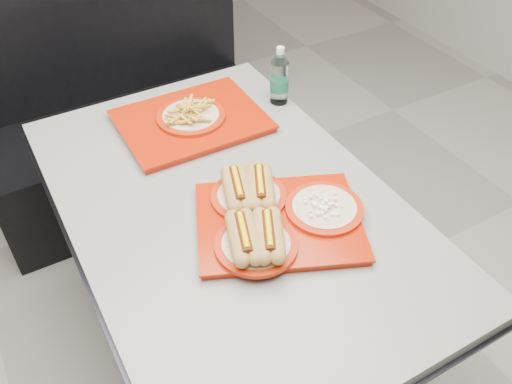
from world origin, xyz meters
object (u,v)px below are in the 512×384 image
tray_far (191,118)px  water_bottle (279,79)px  tray_near (272,216)px  diner_table (231,239)px  booth_bench (124,117)px

tray_far → water_bottle: size_ratio=2.25×
tray_near → diner_table: bearing=110.2°
tray_near → water_bottle: bearing=56.9°
tray_far → water_bottle: bearing=-3.7°
booth_bench → tray_near: bearing=-87.4°
booth_bench → diner_table: bearing=-90.0°
tray_far → water_bottle: 0.35m
diner_table → tray_near: bearing=-69.8°
tray_near → booth_bench: bearing=92.6°
diner_table → tray_far: 0.46m
diner_table → water_bottle: 0.62m
water_bottle → booth_bench: bearing=120.0°
tray_near → water_bottle: 0.65m
diner_table → water_bottle: water_bottle is taller
tray_near → water_bottle: (0.35, 0.54, 0.06)m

